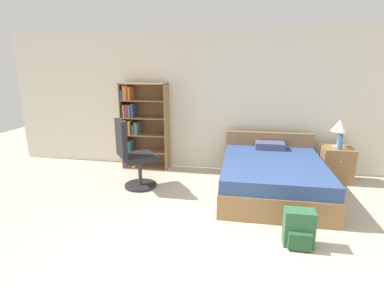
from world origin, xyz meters
name	(u,v)px	position (x,y,z in m)	size (l,w,h in m)	color
ground_plane	(218,277)	(0.00, 0.00, 0.00)	(14.00, 14.00, 0.00)	#BCB29E
wall_back	(235,102)	(0.00, 3.23, 1.30)	(9.00, 0.06, 2.60)	silver
bookshelf	(139,126)	(-1.81, 2.98, 0.83)	(0.89, 0.33, 1.65)	olive
bed	(272,176)	(0.66, 2.13, 0.28)	(1.55, 1.96, 0.79)	olive
office_chair	(133,157)	(-1.56, 1.95, 0.53)	(0.72, 0.70, 1.15)	#232326
nightstand	(336,164)	(1.80, 2.85, 0.30)	(0.50, 0.49, 0.60)	olive
table_lamp	(340,126)	(1.80, 2.89, 0.97)	(0.28, 0.28, 0.48)	#B2B2B7
water_bottle	(340,142)	(1.79, 2.73, 0.73)	(0.07, 0.07, 0.26)	teal
backpack_green	(299,229)	(0.84, 0.68, 0.20)	(0.33, 0.26, 0.42)	#2D603D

